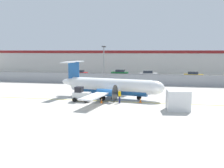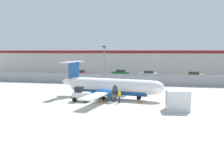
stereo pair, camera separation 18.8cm
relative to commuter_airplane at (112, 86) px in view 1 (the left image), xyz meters
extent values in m
plane|color=#BCB7AD|center=(0.36, -4.25, -1.60)|extent=(140.00, 140.00, 0.00)
cube|color=yellow|center=(0.36, -2.25, -1.60)|extent=(84.00, 0.20, 0.01)
cube|color=gray|center=(0.36, 13.75, -0.60)|extent=(98.00, 0.04, 2.00)
cylinder|color=slate|center=(0.36, 13.75, 0.45)|extent=(98.00, 0.10, 0.10)
cube|color=#38383A|center=(0.36, 25.25, -1.54)|extent=(98.00, 17.00, 0.12)
cube|color=beige|center=(0.36, 43.75, 1.65)|extent=(91.00, 8.00, 6.50)
cube|color=maroon|center=(0.36, 39.75, 4.50)|extent=(91.00, 0.20, 0.80)
cylinder|color=white|center=(-0.26, 0.05, 0.15)|extent=(11.55, 3.91, 1.90)
ellipsoid|color=white|center=(5.63, -1.03, 0.15)|extent=(2.91, 2.25, 1.80)
ellipsoid|color=white|center=(-6.16, 1.12, 0.35)|extent=(3.35, 1.60, 1.05)
cylinder|color=#1E5193|center=(-0.26, 0.05, -0.38)|extent=(10.32, 3.29, 1.48)
cube|color=white|center=(-0.17, 0.03, -0.42)|extent=(4.44, 16.03, 0.18)
cylinder|color=#1E5193|center=(0.50, 2.55, -0.42)|extent=(2.33, 1.28, 0.90)
cone|color=black|center=(1.63, 2.35, -0.42)|extent=(0.52, 0.51, 0.44)
cylinder|color=#262626|center=(1.78, 2.32, -0.42)|extent=(0.42, 2.07, 2.10)
cylinder|color=#1E5193|center=(-0.44, -2.56, -0.42)|extent=(2.33, 1.28, 0.90)
cone|color=black|center=(0.70, -2.77, -0.42)|extent=(0.52, 0.51, 0.44)
cylinder|color=#262626|center=(0.84, -2.80, -0.42)|extent=(0.42, 2.07, 2.10)
cube|color=#1E5193|center=(-5.87, 1.07, 1.70)|extent=(1.70, 0.48, 3.10)
cube|color=white|center=(-6.01, 1.10, 3.25)|extent=(1.94, 4.92, 0.14)
cylinder|color=#59595B|center=(3.69, -0.67, -0.82)|extent=(0.16, 0.16, 0.97)
cylinder|color=black|center=(3.69, -0.67, -1.30)|extent=(0.63, 0.32, 0.60)
cylinder|color=#59595B|center=(-0.16, 2.28, -0.78)|extent=(0.16, 0.16, 0.90)
cylinder|color=black|center=(-0.16, 2.28, -1.22)|extent=(0.79, 0.35, 0.76)
cylinder|color=#59595B|center=(-0.96, -2.07, -0.78)|extent=(0.16, 0.16, 0.90)
cylinder|color=black|center=(-0.96, -2.07, -1.22)|extent=(0.79, 0.35, 0.76)
cube|color=silver|center=(-3.46, -2.90, -0.87)|extent=(2.25, 1.20, 0.90)
cube|color=black|center=(-3.81, -2.88, -0.07)|extent=(0.94, 1.04, 0.70)
cube|color=black|center=(-2.31, -2.95, -1.17)|extent=(0.21, 1.11, 0.30)
cylinder|color=black|center=(-2.68, -2.33, -1.32)|extent=(0.57, 0.20, 0.56)
cylinder|color=black|center=(-2.73, -3.53, -1.32)|extent=(0.57, 0.20, 0.56)
cylinder|color=black|center=(-4.18, -2.27, -1.32)|extent=(0.57, 0.20, 0.56)
cylinder|color=black|center=(-4.23, -3.47, -1.32)|extent=(0.57, 0.20, 0.56)
cylinder|color=#191E4C|center=(1.50, -3.16, -1.18)|extent=(0.20, 0.20, 0.85)
cylinder|color=#191E4C|center=(1.44, -2.97, -1.18)|extent=(0.20, 0.20, 0.85)
cylinder|color=yellow|center=(1.47, -3.07, -0.45)|extent=(0.42, 0.42, 0.60)
cylinder|color=yellow|center=(1.53, -3.28, -0.42)|extent=(0.12, 0.12, 0.55)
cylinder|color=yellow|center=(1.41, -2.85, -0.42)|extent=(0.12, 0.12, 0.55)
sphere|color=tan|center=(1.47, -3.07, -0.01)|extent=(0.22, 0.22, 0.22)
cube|color=silver|center=(8.30, -5.55, -0.50)|extent=(2.62, 2.27, 2.20)
cube|color=#333338|center=(8.30, -5.55, -0.50)|extent=(2.43, 0.37, 2.20)
cube|color=orange|center=(-0.71, -3.51, -1.58)|extent=(0.36, 0.36, 0.04)
cone|color=orange|center=(-0.71, -3.51, -1.26)|extent=(0.28, 0.28, 0.60)
cylinder|color=white|center=(-0.71, -3.51, -1.18)|extent=(0.17, 0.17, 0.08)
cube|color=orange|center=(-3.32, -1.59, -1.58)|extent=(0.36, 0.36, 0.04)
cone|color=orange|center=(-3.32, -1.59, -1.26)|extent=(0.28, 0.28, 0.60)
cylinder|color=white|center=(-3.32, -1.59, -1.18)|extent=(0.17, 0.17, 0.08)
cube|color=orange|center=(4.00, -2.36, -1.58)|extent=(0.36, 0.36, 0.04)
cone|color=orange|center=(4.00, -2.36, -1.26)|extent=(0.28, 0.28, 0.60)
cylinder|color=white|center=(4.00, -2.36, -1.18)|extent=(0.17, 0.17, 0.08)
cube|color=red|center=(-13.32, 25.83, -0.86)|extent=(4.34, 2.09, 0.80)
cube|color=#262D38|center=(-13.17, 25.84, -0.18)|extent=(2.34, 1.76, 0.56)
cylinder|color=black|center=(-14.63, 24.80, -1.18)|extent=(0.62, 0.26, 0.60)
cylinder|color=black|center=(-14.80, 26.59, -1.18)|extent=(0.62, 0.26, 0.60)
cylinder|color=black|center=(-11.84, 25.07, -1.18)|extent=(0.62, 0.26, 0.60)
cylinder|color=black|center=(-12.01, 26.86, -1.18)|extent=(0.62, 0.26, 0.60)
cube|color=#19662D|center=(-3.65, 29.22, -0.86)|extent=(4.29, 1.95, 0.80)
cube|color=#262D38|center=(-3.50, 29.21, -0.18)|extent=(2.29, 1.69, 0.56)
cylinder|color=black|center=(-5.10, 28.40, -1.18)|extent=(0.61, 0.24, 0.60)
cylinder|color=black|center=(-4.99, 30.20, -1.18)|extent=(0.61, 0.24, 0.60)
cylinder|color=black|center=(-2.30, 28.24, -1.18)|extent=(0.61, 0.24, 0.60)
cylinder|color=black|center=(-2.20, 30.03, -1.18)|extent=(0.61, 0.24, 0.60)
cube|color=silver|center=(3.66, 26.88, -0.86)|extent=(4.33, 2.06, 0.80)
cube|color=#262D38|center=(3.51, 26.87, -0.18)|extent=(2.33, 1.75, 0.56)
cylinder|color=black|center=(4.98, 27.90, -1.18)|extent=(0.62, 0.25, 0.60)
cylinder|color=black|center=(5.13, 26.11, -1.18)|extent=(0.62, 0.25, 0.60)
cylinder|color=black|center=(2.19, 27.66, -1.18)|extent=(0.62, 0.25, 0.60)
cylinder|color=black|center=(2.34, 25.86, -1.18)|extent=(0.62, 0.25, 0.60)
cube|color=#B28C19|center=(13.92, 26.10, -0.86)|extent=(4.29, 1.93, 0.80)
cube|color=#262D38|center=(13.77, 26.10, -0.18)|extent=(2.28, 1.68, 0.56)
cylinder|color=black|center=(15.37, 26.92, -1.18)|extent=(0.61, 0.23, 0.60)
cylinder|color=black|center=(15.27, 25.12, -1.18)|extent=(0.61, 0.23, 0.60)
cylinder|color=black|center=(12.57, 27.07, -1.18)|extent=(0.61, 0.23, 0.60)
cylinder|color=black|center=(12.47, 25.27, -1.18)|extent=(0.61, 0.23, 0.60)
cylinder|color=slate|center=(-3.43, 10.03, 1.90)|extent=(0.16, 0.16, 7.00)
cube|color=#333333|center=(-3.43, 10.03, 5.55)|extent=(0.70, 0.30, 0.24)
camera|label=1|loc=(6.22, -33.00, 4.84)|focal=40.00mm
camera|label=2|loc=(6.40, -32.97, 4.84)|focal=40.00mm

